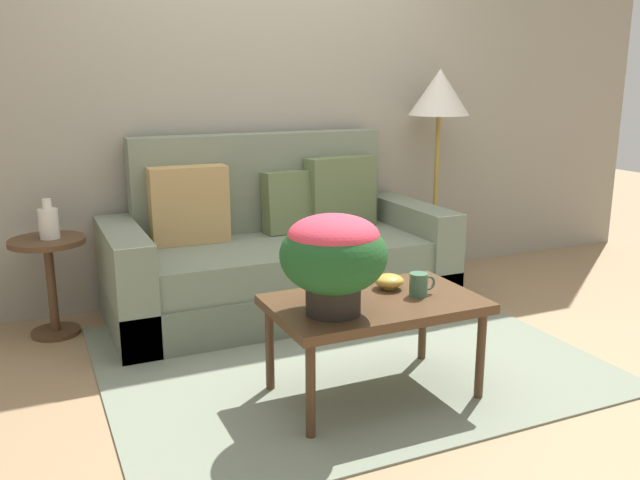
{
  "coord_description": "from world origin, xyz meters",
  "views": [
    {
      "loc": [
        -1.42,
        -2.91,
        1.41
      ],
      "look_at": [
        -0.05,
        0.12,
        0.59
      ],
      "focal_mm": 37.57,
      "sensor_mm": 36.0,
      "label": 1
    }
  ],
  "objects_px": {
    "couch": "(277,257)",
    "potted_plant": "(333,254)",
    "coffee_table": "(375,309)",
    "side_table": "(50,269)",
    "coffee_mug": "(419,284)",
    "table_vase": "(49,222)",
    "snack_bowl": "(389,281)",
    "floor_lamp": "(439,102)"
  },
  "relations": [
    {
      "from": "snack_bowl",
      "to": "table_vase",
      "type": "height_order",
      "value": "table_vase"
    },
    {
      "from": "potted_plant",
      "to": "table_vase",
      "type": "bearing_deg",
      "value": 124.8
    },
    {
      "from": "snack_bowl",
      "to": "table_vase",
      "type": "xyz_separation_m",
      "value": [
        -1.38,
        1.27,
        0.15
      ]
    },
    {
      "from": "coffee_table",
      "to": "table_vase",
      "type": "height_order",
      "value": "table_vase"
    },
    {
      "from": "side_table",
      "to": "coffee_mug",
      "type": "height_order",
      "value": "coffee_mug"
    },
    {
      "from": "couch",
      "to": "potted_plant",
      "type": "bearing_deg",
      "value": -101.01
    },
    {
      "from": "couch",
      "to": "snack_bowl",
      "type": "distance_m",
      "value": 1.18
    },
    {
      "from": "floor_lamp",
      "to": "potted_plant",
      "type": "xyz_separation_m",
      "value": [
        -1.52,
        -1.53,
        -0.52
      ]
    },
    {
      "from": "couch",
      "to": "table_vase",
      "type": "height_order",
      "value": "couch"
    },
    {
      "from": "coffee_mug",
      "to": "snack_bowl",
      "type": "bearing_deg",
      "value": 117.87
    },
    {
      "from": "potted_plant",
      "to": "coffee_mug",
      "type": "distance_m",
      "value": 0.49
    },
    {
      "from": "coffee_table",
      "to": "table_vase",
      "type": "xyz_separation_m",
      "value": [
        -1.25,
        1.38,
        0.23
      ]
    },
    {
      "from": "coffee_table",
      "to": "potted_plant",
      "type": "distance_m",
      "value": 0.39
    },
    {
      "from": "couch",
      "to": "table_vase",
      "type": "bearing_deg",
      "value": 175.24
    },
    {
      "from": "coffee_mug",
      "to": "snack_bowl",
      "type": "distance_m",
      "value": 0.16
    },
    {
      "from": "coffee_table",
      "to": "floor_lamp",
      "type": "distance_m",
      "value": 2.1
    },
    {
      "from": "floor_lamp",
      "to": "potted_plant",
      "type": "bearing_deg",
      "value": -134.88
    },
    {
      "from": "table_vase",
      "to": "side_table",
      "type": "bearing_deg",
      "value": 176.46
    },
    {
      "from": "coffee_table",
      "to": "snack_bowl",
      "type": "distance_m",
      "value": 0.19
    },
    {
      "from": "couch",
      "to": "side_table",
      "type": "distance_m",
      "value": 1.3
    },
    {
      "from": "table_vase",
      "to": "snack_bowl",
      "type": "bearing_deg",
      "value": -42.49
    },
    {
      "from": "coffee_mug",
      "to": "table_vase",
      "type": "height_order",
      "value": "table_vase"
    },
    {
      "from": "side_table",
      "to": "coffee_mug",
      "type": "bearing_deg",
      "value": -43.66
    },
    {
      "from": "potted_plant",
      "to": "coffee_mug",
      "type": "bearing_deg",
      "value": 6.01
    },
    {
      "from": "couch",
      "to": "coffee_mug",
      "type": "xyz_separation_m",
      "value": [
        0.18,
        -1.3,
        0.18
      ]
    },
    {
      "from": "side_table",
      "to": "snack_bowl",
      "type": "bearing_deg",
      "value": -42.15
    },
    {
      "from": "coffee_mug",
      "to": "table_vase",
      "type": "distance_m",
      "value": 2.03
    },
    {
      "from": "coffee_mug",
      "to": "side_table",
      "type": "bearing_deg",
      "value": 136.34
    },
    {
      "from": "couch",
      "to": "side_table",
      "type": "xyz_separation_m",
      "value": [
        -1.29,
        0.11,
        0.05
      ]
    },
    {
      "from": "couch",
      "to": "floor_lamp",
      "type": "xyz_separation_m",
      "value": [
        1.26,
        0.18,
        0.9
      ]
    },
    {
      "from": "coffee_mug",
      "to": "snack_bowl",
      "type": "height_order",
      "value": "coffee_mug"
    },
    {
      "from": "floor_lamp",
      "to": "snack_bowl",
      "type": "xyz_separation_m",
      "value": [
        -1.15,
        -1.34,
        -0.74
      ]
    },
    {
      "from": "coffee_table",
      "to": "snack_bowl",
      "type": "xyz_separation_m",
      "value": [
        0.13,
        0.11,
        0.08
      ]
    },
    {
      "from": "couch",
      "to": "snack_bowl",
      "type": "xyz_separation_m",
      "value": [
        0.11,
        -1.16,
        0.16
      ]
    },
    {
      "from": "potted_plant",
      "to": "coffee_table",
      "type": "bearing_deg",
      "value": 18.26
    },
    {
      "from": "snack_bowl",
      "to": "potted_plant",
      "type": "bearing_deg",
      "value": -153.49
    },
    {
      "from": "floor_lamp",
      "to": "snack_bowl",
      "type": "relative_size",
      "value": 10.7
    },
    {
      "from": "couch",
      "to": "potted_plant",
      "type": "relative_size",
      "value": 4.62
    },
    {
      "from": "side_table",
      "to": "table_vase",
      "type": "relative_size",
      "value": 2.54
    },
    {
      "from": "table_vase",
      "to": "couch",
      "type": "bearing_deg",
      "value": -4.76
    },
    {
      "from": "potted_plant",
      "to": "table_vase",
      "type": "distance_m",
      "value": 1.77
    },
    {
      "from": "coffee_table",
      "to": "potted_plant",
      "type": "height_order",
      "value": "potted_plant"
    }
  ]
}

